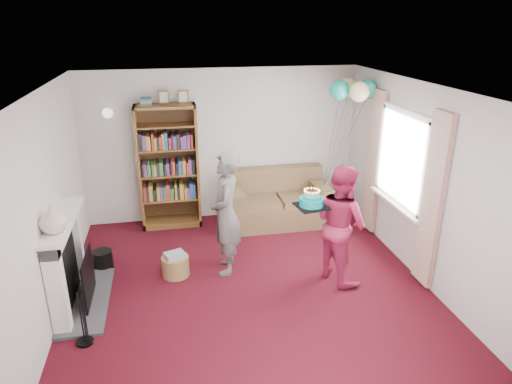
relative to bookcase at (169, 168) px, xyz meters
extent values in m
plane|color=#35070F|center=(0.90, -2.30, -0.97)|extent=(5.00, 5.00, 0.00)
cube|color=silver|center=(0.90, 0.21, 0.28)|extent=(4.50, 0.02, 2.50)
cube|color=silver|center=(-1.36, -2.30, 0.28)|extent=(0.02, 5.00, 2.50)
cube|color=silver|center=(3.16, -2.30, 0.28)|extent=(0.02, 5.00, 2.50)
cube|color=white|center=(0.90, -2.30, 1.53)|extent=(4.50, 5.00, 0.01)
cube|color=#3F3F42|center=(-1.10, -2.10, -0.95)|extent=(0.55, 1.40, 0.04)
cube|color=white|center=(-1.25, -2.65, -0.44)|extent=(0.18, 0.14, 1.06)
cube|color=white|center=(-1.25, -1.55, -0.44)|extent=(0.18, 0.14, 1.06)
cube|color=white|center=(-1.25, -2.10, 0.03)|extent=(0.18, 1.24, 0.16)
cube|color=white|center=(-1.22, -2.10, 0.13)|extent=(0.28, 1.35, 0.05)
cube|color=black|center=(-1.27, -2.10, -0.49)|extent=(0.10, 0.80, 0.86)
cube|color=black|center=(-1.03, -2.10, -0.64)|extent=(0.02, 0.70, 0.60)
cylinder|color=black|center=(-1.00, -2.88, -0.65)|extent=(0.18, 0.18, 0.64)
cylinder|color=black|center=(-0.97, -1.30, -0.84)|extent=(0.26, 0.26, 0.26)
cube|color=white|center=(3.11, -1.70, 1.10)|extent=(0.08, 1.30, 0.08)
cube|color=white|center=(3.11, -1.70, -0.15)|extent=(0.08, 1.30, 0.08)
cube|color=white|center=(3.14, -1.70, 0.48)|extent=(0.01, 1.15, 1.20)
cube|color=white|center=(3.08, -1.70, -0.18)|extent=(0.14, 1.32, 0.04)
cube|color=beige|center=(3.10, -2.52, 0.18)|extent=(0.07, 0.38, 2.20)
cube|color=beige|center=(3.10, -0.88, 0.18)|extent=(0.07, 0.38, 2.20)
cylinder|color=gold|center=(-0.85, 0.15, 0.93)|extent=(0.04, 0.12, 0.04)
sphere|color=white|center=(-0.85, 0.06, 0.91)|extent=(0.16, 0.16, 0.16)
cube|color=#472B14|center=(0.00, 0.16, 0.02)|extent=(0.94, 0.04, 1.99)
cube|color=brown|center=(-0.45, -0.03, 0.02)|extent=(0.04, 0.42, 1.99)
cube|color=brown|center=(0.45, -0.03, 0.02)|extent=(0.04, 0.42, 1.99)
cube|color=brown|center=(0.00, -0.03, 1.00)|extent=(0.94, 0.42, 0.04)
cube|color=brown|center=(0.00, -0.03, -0.92)|extent=(0.94, 0.42, 0.10)
cube|color=brown|center=(0.00, -0.03, -0.50)|extent=(0.86, 0.38, 0.03)
cube|color=brown|center=(0.00, -0.03, -0.08)|extent=(0.86, 0.38, 0.02)
cube|color=brown|center=(0.00, -0.03, 0.34)|extent=(0.86, 0.38, 0.02)
cube|color=brown|center=(0.00, -0.03, 0.70)|extent=(0.86, 0.38, 0.02)
cube|color=maroon|center=(-0.26, -0.05, 1.08)|extent=(0.16, 0.22, 0.12)
cube|color=brown|center=(0.00, 0.02, 1.13)|extent=(0.16, 0.02, 0.20)
cube|color=brown|center=(0.30, 0.02, 1.13)|extent=(0.16, 0.02, 0.20)
cube|color=brown|center=(1.75, -0.30, -0.78)|extent=(1.65, 0.87, 0.39)
cube|color=brown|center=(1.75, 0.01, -0.44)|extent=(1.65, 0.24, 0.68)
cube|color=brown|center=(1.04, -0.30, -0.59)|extent=(0.24, 0.82, 0.53)
cube|color=brown|center=(2.45, -0.30, -0.59)|extent=(0.24, 0.82, 0.53)
cube|color=brown|center=(1.38, -0.38, -0.56)|extent=(0.70, 0.57, 0.12)
cube|color=brown|center=(2.11, -0.38, -0.56)|extent=(0.70, 0.57, 0.12)
cylinder|color=olive|center=(0.00, -1.68, -0.84)|extent=(0.36, 0.36, 0.27)
cube|color=beige|center=(0.00, -1.68, -0.67)|extent=(0.25, 0.20, 0.06)
imported|color=black|center=(0.70, -1.67, -0.14)|extent=(0.49, 0.66, 1.67)
imported|color=#A8214A|center=(2.11, -2.14, -0.20)|extent=(0.81, 0.91, 1.55)
cube|color=black|center=(1.68, -2.20, 0.10)|extent=(0.36, 0.36, 0.02)
cylinder|color=#0B8588|center=(1.68, -2.20, 0.16)|extent=(0.30, 0.30, 0.10)
cylinder|color=#0B8588|center=(1.68, -2.20, 0.22)|extent=(0.22, 0.22, 0.04)
cylinder|color=#D15D91|center=(1.77, -2.20, 0.26)|extent=(0.01, 0.01, 0.09)
sphere|color=orange|center=(1.77, -2.20, 0.31)|extent=(0.02, 0.02, 0.02)
cylinder|color=#D15D91|center=(1.76, -2.16, 0.26)|extent=(0.01, 0.01, 0.09)
sphere|color=orange|center=(1.76, -2.16, 0.31)|extent=(0.02, 0.02, 0.02)
cylinder|color=#D15D91|center=(1.74, -2.13, 0.26)|extent=(0.01, 0.01, 0.09)
sphere|color=orange|center=(1.74, -2.13, 0.31)|extent=(0.02, 0.02, 0.02)
cylinder|color=#D15D91|center=(1.70, -2.11, 0.26)|extent=(0.01, 0.01, 0.09)
sphere|color=orange|center=(1.70, -2.11, 0.31)|extent=(0.02, 0.02, 0.02)
cylinder|color=#D15D91|center=(1.66, -2.11, 0.26)|extent=(0.01, 0.01, 0.09)
sphere|color=orange|center=(1.66, -2.11, 0.31)|extent=(0.02, 0.02, 0.02)
cylinder|color=#D15D91|center=(1.62, -2.13, 0.26)|extent=(0.01, 0.01, 0.09)
sphere|color=orange|center=(1.62, -2.13, 0.31)|extent=(0.02, 0.02, 0.02)
cylinder|color=#D15D91|center=(1.60, -2.16, 0.26)|extent=(0.01, 0.01, 0.09)
sphere|color=orange|center=(1.60, -2.16, 0.31)|extent=(0.02, 0.02, 0.02)
cylinder|color=#D15D91|center=(1.59, -2.20, 0.26)|extent=(0.01, 0.01, 0.09)
sphere|color=orange|center=(1.59, -2.20, 0.31)|extent=(0.02, 0.02, 0.02)
cylinder|color=#D15D91|center=(1.60, -2.24, 0.26)|extent=(0.01, 0.01, 0.09)
sphere|color=orange|center=(1.60, -2.24, 0.31)|extent=(0.02, 0.02, 0.02)
cylinder|color=#D15D91|center=(1.62, -2.27, 0.26)|extent=(0.01, 0.01, 0.09)
sphere|color=orange|center=(1.62, -2.27, 0.31)|extent=(0.02, 0.02, 0.02)
cylinder|color=#D15D91|center=(1.66, -2.29, 0.26)|extent=(0.01, 0.01, 0.09)
sphere|color=orange|center=(1.66, -2.29, 0.31)|extent=(0.02, 0.02, 0.02)
cylinder|color=#D15D91|center=(1.70, -2.29, 0.26)|extent=(0.01, 0.01, 0.09)
sphere|color=orange|center=(1.70, -2.29, 0.31)|extent=(0.02, 0.02, 0.02)
cylinder|color=#D15D91|center=(1.74, -2.27, 0.26)|extent=(0.01, 0.01, 0.09)
sphere|color=orange|center=(1.74, -2.27, 0.31)|extent=(0.02, 0.02, 0.02)
cylinder|color=#D15D91|center=(1.76, -2.24, 0.26)|extent=(0.01, 0.01, 0.09)
sphere|color=orange|center=(1.76, -2.24, 0.31)|extent=(0.02, 0.02, 0.02)
sphere|color=#3F3F3F|center=(2.45, -0.50, -0.31)|extent=(0.02, 0.02, 0.02)
sphere|color=#1AA799|center=(3.02, -0.60, 1.25)|extent=(0.30, 0.30, 0.30)
sphere|color=#FFF29B|center=(2.80, -0.38, 1.25)|extent=(0.30, 0.30, 0.30)
sphere|color=#1AA799|center=(2.58, -0.60, 1.25)|extent=(0.30, 0.30, 0.30)
sphere|color=#FFF29B|center=(2.80, -0.82, 1.25)|extent=(0.30, 0.30, 0.30)
imported|color=beige|center=(-1.22, -2.45, 0.30)|extent=(0.38, 0.38, 0.30)
camera|label=1|loc=(0.01, -7.11, 2.26)|focal=32.00mm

